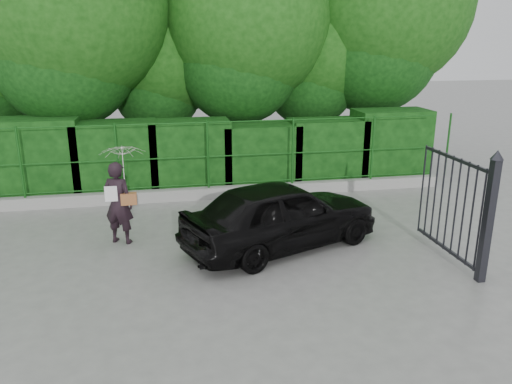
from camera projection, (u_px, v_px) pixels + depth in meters
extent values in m
plane|color=gray|center=(213.00, 273.00, 9.10)|extent=(80.00, 80.00, 0.00)
cube|color=#9E9E99|center=(194.00, 194.00, 13.28)|extent=(14.00, 0.25, 0.30)
cylinder|color=#144D14|center=(20.00, 163.00, 12.20)|extent=(0.06, 0.06, 1.80)
cylinder|color=#144D14|center=(117.00, 159.00, 12.62)|extent=(0.06, 0.06, 1.80)
cylinder|color=#144D14|center=(208.00, 155.00, 13.04)|extent=(0.06, 0.06, 1.80)
cylinder|color=#144D14|center=(293.00, 151.00, 13.46)|extent=(0.06, 0.06, 1.80)
cylinder|color=#144D14|center=(373.00, 148.00, 13.88)|extent=(0.06, 0.06, 1.80)
cylinder|color=#144D14|center=(448.00, 145.00, 14.31)|extent=(0.06, 0.06, 1.80)
cylinder|color=#144D14|center=(194.00, 185.00, 13.20)|extent=(13.60, 0.03, 0.03)
cylinder|color=#144D14|center=(193.00, 157.00, 12.98)|extent=(13.60, 0.03, 0.03)
cylinder|color=#144D14|center=(191.00, 123.00, 12.72)|extent=(13.60, 0.03, 0.03)
cube|color=black|center=(39.00, 158.00, 13.21)|extent=(2.20, 1.20, 2.14)
cube|color=black|center=(117.00, 158.00, 13.60)|extent=(2.20, 1.20, 1.99)
cube|color=black|center=(190.00, 155.00, 13.97)|extent=(2.20, 1.20, 1.96)
cube|color=black|center=(260.00, 155.00, 14.36)|extent=(2.20, 1.20, 1.79)
cube|color=black|center=(326.00, 151.00, 14.72)|extent=(2.20, 1.20, 1.87)
cube|color=black|center=(390.00, 145.00, 15.05)|extent=(2.20, 1.20, 2.10)
cylinder|color=black|center=(1.00, 116.00, 15.05)|extent=(0.36, 0.36, 3.75)
cylinder|color=black|center=(82.00, 105.00, 14.65)|extent=(0.36, 0.36, 4.50)
sphere|color=#14470F|center=(72.00, 7.00, 13.86)|extent=(5.40, 5.40, 5.40)
cylinder|color=black|center=(168.00, 117.00, 16.51)|extent=(0.36, 0.36, 3.25)
sphere|color=#14470F|center=(165.00, 56.00, 15.94)|extent=(3.90, 3.90, 3.90)
cylinder|color=black|center=(248.00, 104.00, 15.88)|extent=(0.36, 0.36, 4.25)
sphere|color=#14470F|center=(247.00, 19.00, 15.14)|extent=(5.10, 5.10, 5.10)
cylinder|color=black|center=(316.00, 111.00, 17.10)|extent=(0.36, 0.36, 3.50)
sphere|color=#14470F|center=(318.00, 47.00, 16.49)|extent=(4.20, 4.20, 4.20)
cylinder|color=black|center=(376.00, 92.00, 16.91)|extent=(0.36, 0.36, 4.75)
sphere|color=#14470F|center=(383.00, 3.00, 16.08)|extent=(5.70, 5.70, 5.70)
cube|color=#25252C|center=(488.00, 222.00, 8.49)|extent=(0.14, 0.14, 2.20)
cone|color=#25252C|center=(497.00, 155.00, 8.15)|extent=(0.22, 0.22, 0.16)
cube|color=#25252C|center=(445.00, 247.00, 9.85)|extent=(0.05, 2.00, 0.06)
cube|color=#25252C|center=(455.00, 159.00, 9.32)|extent=(0.05, 2.00, 0.06)
cylinder|color=#25252C|center=(480.00, 221.00, 8.69)|extent=(0.04, 0.04, 1.90)
cylinder|color=#25252C|center=(472.00, 216.00, 8.93)|extent=(0.04, 0.04, 1.90)
cylinder|color=#25252C|center=(463.00, 212.00, 9.16)|extent=(0.04, 0.04, 1.90)
cylinder|color=#25252C|center=(456.00, 208.00, 9.40)|extent=(0.04, 0.04, 1.90)
cylinder|color=#25252C|center=(448.00, 204.00, 9.63)|extent=(0.04, 0.04, 1.90)
cylinder|color=#25252C|center=(441.00, 200.00, 9.87)|extent=(0.04, 0.04, 1.90)
cylinder|color=#25252C|center=(435.00, 196.00, 10.10)|extent=(0.04, 0.04, 1.90)
cylinder|color=#25252C|center=(428.00, 192.00, 10.33)|extent=(0.04, 0.04, 1.90)
cylinder|color=#25252C|center=(422.00, 189.00, 10.57)|extent=(0.04, 0.04, 1.90)
imported|color=black|center=(118.00, 203.00, 10.25)|extent=(0.75, 0.64, 1.74)
imported|color=white|center=(123.00, 165.00, 10.10)|extent=(0.90, 0.91, 0.82)
cube|color=#95582F|center=(129.00, 199.00, 10.18)|extent=(0.32, 0.15, 0.24)
cube|color=white|center=(111.00, 194.00, 10.04)|extent=(0.25, 0.02, 0.32)
imported|color=black|center=(281.00, 214.00, 10.07)|extent=(4.47, 3.08, 1.41)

